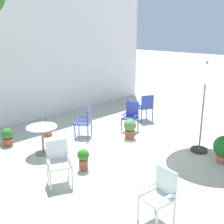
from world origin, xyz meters
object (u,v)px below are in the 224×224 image
patio_chair_1 (161,192)px  patio_chair_3 (58,159)px  potted_plant_4 (224,148)px  cafe_table_0 (42,135)px  patio_chair_2 (131,115)px  patio_chair_4 (145,106)px  patio_umbrella_0 (207,71)px  potted_plant_0 (83,158)px  patio_chair_0 (86,120)px  potted_plant_3 (130,128)px  potted_plant_5 (7,136)px  potted_plant_1 (47,126)px

patio_chair_1 → patio_chair_3: patio_chair_1 is taller
potted_plant_4 → cafe_table_0: bearing=128.7°
patio_chair_3 → cafe_table_0: bearing=70.4°
patio_chair_2 → patio_chair_4: (1.10, 0.29, 0.03)m
patio_umbrella_0 → patio_chair_4: patio_umbrella_0 is taller
patio_chair_1 → potted_plant_0: patio_chair_1 is taller
patio_umbrella_0 → patio_chair_2: size_ratio=2.57×
patio_chair_1 → patio_chair_3: size_ratio=1.02×
patio_chair_2 → potted_plant_4: bearing=-91.9°
cafe_table_0 → patio_chair_0: (1.57, 0.13, -0.01)m
patio_chair_2 → patio_chair_4: 1.14m
potted_plant_4 → potted_plant_3: bearing=99.6°
potted_plant_3 → patio_umbrella_0: bearing=-72.3°
patio_umbrella_0 → potted_plant_5: patio_umbrella_0 is taller
cafe_table_0 → patio_chair_1: size_ratio=0.82×
potted_plant_0 → patio_chair_2: bearing=19.6°
patio_chair_1 → potted_plant_3: patio_chair_1 is taller
patio_chair_0 → potted_plant_0: patio_chair_0 is taller
cafe_table_0 → potted_plant_5: 1.27m
patio_chair_2 → patio_chair_4: bearing=15.0°
patio_chair_0 → potted_plant_3: patio_chair_0 is taller
patio_chair_3 → potted_plant_0: patio_chair_3 is taller
patio_chair_4 → potted_plant_3: (-1.66, -0.74, -0.22)m
patio_chair_2 → potted_plant_0: (-2.80, -1.00, -0.23)m
potted_plant_3 → potted_plant_5: bearing=144.0°
potted_plant_4 → potted_plant_5: potted_plant_4 is taller
cafe_table_0 → patio_chair_0: patio_chair_0 is taller
potted_plant_0 → potted_plant_1: (0.60, 2.52, -0.00)m
patio_chair_0 → potted_plant_0: 2.12m
patio_umbrella_0 → patio_chair_4: 3.30m
patio_chair_1 → potted_plant_5: patio_chair_1 is taller
patio_chair_0 → potted_plant_0: bearing=-131.2°
patio_chair_0 → patio_chair_4: (2.51, -0.29, 0.03)m
potted_plant_1 → patio_chair_2: bearing=-34.7°
patio_umbrella_0 → potted_plant_5: 5.64m
patio_chair_0 → potted_plant_4: 3.94m
cafe_table_0 → potted_plant_0: (0.18, -1.45, -0.23)m
potted_plant_0 → potted_plant_3: size_ratio=0.87×
cafe_table_0 → potted_plant_3: size_ratio=1.31×
patio_umbrella_0 → patio_chair_0: (-1.47, 2.98, -1.65)m
patio_chair_1 → potted_plant_4: size_ratio=1.40×
potted_plant_1 → potted_plant_3: 2.56m
patio_chair_1 → patio_chair_4: same height
patio_chair_2 → potted_plant_3: (-0.55, -0.45, -0.20)m
potted_plant_4 → patio_chair_2: bearing=88.1°
patio_chair_4 → potted_plant_0: patio_chair_4 is taller
patio_umbrella_0 → patio_chair_3: 4.16m
patio_chair_4 → potted_plant_1: size_ratio=1.66×
potted_plant_1 → potted_plant_0: bearing=-103.5°
patio_chair_2 → potted_plant_5: size_ratio=1.86×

